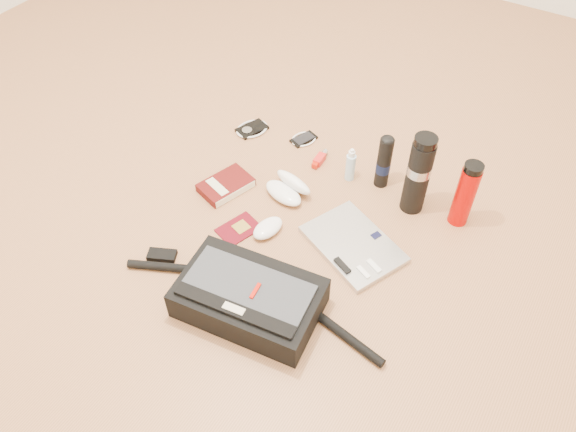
{
  "coord_description": "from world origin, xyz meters",
  "views": [
    {
      "loc": [
        0.6,
        -0.93,
        1.36
      ],
      "look_at": [
        -0.04,
        0.09,
        0.06
      ],
      "focal_mm": 35.0,
      "sensor_mm": 36.0,
      "label": 1
    }
  ],
  "objects_px": {
    "messenger_bag": "(248,297)",
    "book": "(226,185)",
    "thermos_red": "(465,194)",
    "thermos_black": "(418,174)",
    "laptop": "(353,245)"
  },
  "relations": [
    {
      "from": "thermos_black",
      "to": "messenger_bag",
      "type": "bearing_deg",
      "value": -110.61
    },
    {
      "from": "laptop",
      "to": "book",
      "type": "distance_m",
      "value": 0.49
    },
    {
      "from": "book",
      "to": "laptop",
      "type": "bearing_deg",
      "value": 17.42
    },
    {
      "from": "messenger_bag",
      "to": "thermos_red",
      "type": "distance_m",
      "value": 0.75
    },
    {
      "from": "laptop",
      "to": "thermos_black",
      "type": "height_order",
      "value": "thermos_black"
    },
    {
      "from": "messenger_bag",
      "to": "thermos_red",
      "type": "relative_size",
      "value": 3.35
    },
    {
      "from": "thermos_red",
      "to": "messenger_bag",
      "type": "bearing_deg",
      "value": -121.01
    },
    {
      "from": "messenger_bag",
      "to": "book",
      "type": "bearing_deg",
      "value": 126.37
    },
    {
      "from": "messenger_bag",
      "to": "thermos_black",
      "type": "height_order",
      "value": "thermos_black"
    },
    {
      "from": "messenger_bag",
      "to": "thermos_red",
      "type": "xyz_separation_m",
      "value": [
        0.39,
        0.64,
        0.07
      ]
    },
    {
      "from": "laptop",
      "to": "thermos_red",
      "type": "distance_m",
      "value": 0.39
    },
    {
      "from": "messenger_bag",
      "to": "book",
      "type": "xyz_separation_m",
      "value": [
        -0.34,
        0.36,
        -0.04
      ]
    },
    {
      "from": "messenger_bag",
      "to": "book",
      "type": "relative_size",
      "value": 4.03
    },
    {
      "from": "messenger_bag",
      "to": "thermos_red",
      "type": "height_order",
      "value": "thermos_red"
    },
    {
      "from": "book",
      "to": "thermos_red",
      "type": "height_order",
      "value": "thermos_red"
    }
  ]
}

